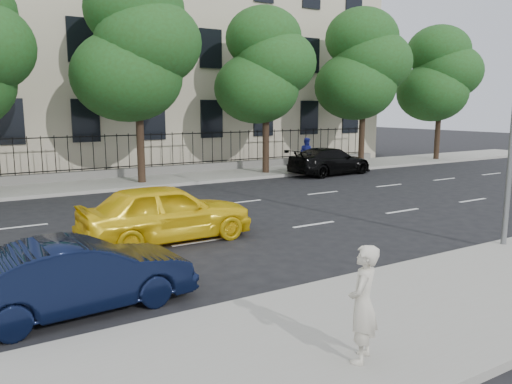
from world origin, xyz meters
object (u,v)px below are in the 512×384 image
(yellow_taxi, at_px, (166,212))
(woman_near, at_px, (363,304))
(street_light, at_px, (500,48))
(black_sedan, at_px, (330,161))
(navy_sedan, at_px, (80,275))

(yellow_taxi, relative_size, woman_near, 2.85)
(yellow_taxi, bearing_deg, street_light, -123.96)
(yellow_taxi, bearing_deg, woman_near, 178.44)
(yellow_taxi, height_order, woman_near, woman_near)
(street_light, height_order, yellow_taxi, street_light)
(street_light, height_order, black_sedan, street_light)
(black_sedan, bearing_deg, yellow_taxi, 117.59)
(yellow_taxi, bearing_deg, black_sedan, -56.66)
(black_sedan, height_order, woman_near, woman_near)
(woman_near, bearing_deg, street_light, 169.08)
(navy_sedan, relative_size, black_sedan, 0.80)
(yellow_taxi, relative_size, navy_sedan, 1.17)
(street_light, distance_m, black_sedan, 15.06)
(navy_sedan, bearing_deg, street_light, -99.59)
(street_light, relative_size, woman_near, 4.80)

